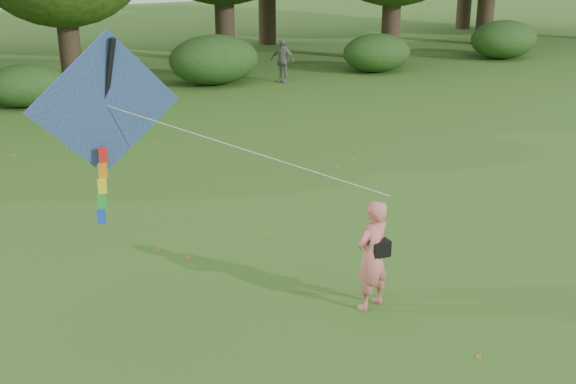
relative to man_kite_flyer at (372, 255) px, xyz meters
name	(u,v)px	position (x,y,z in m)	size (l,w,h in m)	color
ground	(417,306)	(0.69, -0.32, -0.90)	(100.00, 100.00, 0.00)	#265114
man_kite_flyer	(372,255)	(0.00, 0.00, 0.00)	(0.66, 0.43, 1.81)	#E2726A
bystander_right	(282,60)	(6.21, 16.80, -0.06)	(0.99, 0.41, 1.68)	slate
crossbody_bag	(380,248)	(0.12, -0.03, 0.12)	(0.43, 0.20, 0.71)	black
flying_kite	(106,108)	(-3.42, 2.49, 2.16)	(4.91, 2.98, 3.18)	#293BB4
shrub_band	(119,71)	(-0.03, 17.29, -0.05)	(39.15, 3.22, 1.88)	#264919
fallen_leaves	(266,212)	(0.13, 4.46, -0.90)	(8.15, 14.07, 0.01)	olive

